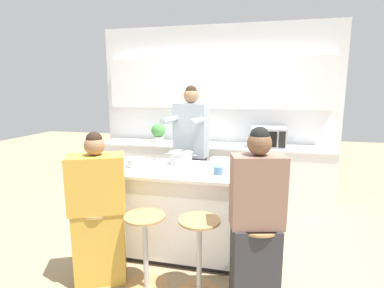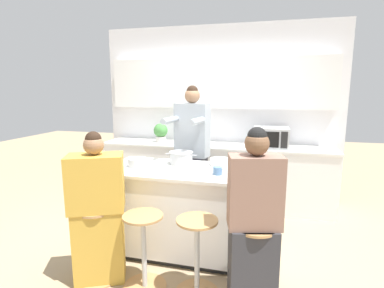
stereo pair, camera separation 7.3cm
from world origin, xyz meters
The scene contains 19 objects.
ground_plane centered at (0.00, 0.00, 0.00)m, with size 16.00×16.00×0.00m, color tan.
wall_back centered at (0.00, 1.75, 1.54)m, with size 3.69×0.22×2.70m.
back_counter centered at (0.00, 1.45, 0.46)m, with size 3.43×0.62×0.92m.
kitchen_island centered at (0.00, 0.00, 0.46)m, with size 1.75×0.79×0.92m.
bar_stool_leftmost centered at (-0.70, -0.67, 0.35)m, with size 0.38×0.38×0.68m.
bar_stool_center_left centered at (-0.23, -0.69, 0.35)m, with size 0.38×0.38×0.68m.
bar_stool_center_right centered at (0.23, -0.66, 0.35)m, with size 0.38×0.38×0.68m.
bar_stool_rightmost centered at (0.70, -0.66, 0.35)m, with size 0.38×0.38×0.68m.
person_cooking centered at (-0.14, 0.63, 0.88)m, with size 0.46×0.62×1.78m.
person_wrapped_blanket centered at (-0.67, -0.68, 0.65)m, with size 0.55×0.45×1.38m.
person_seated_near centered at (0.69, -0.68, 0.67)m, with size 0.44×0.34×1.46m.
cooking_pot centered at (-0.15, 0.19, 0.99)m, with size 0.35×0.27×0.14m.
fruit_bowl centered at (-0.58, -0.02, 0.96)m, with size 0.21×0.21×0.08m.
mixing_bowl_steel centered at (0.28, 0.25, 0.95)m, with size 0.22×0.22×0.07m.
coffee_cup_near centered at (0.31, -0.13, 0.96)m, with size 0.12×0.09×0.08m.
banana_bunch centered at (0.71, -0.09, 0.94)m, with size 0.14×0.10×0.05m.
juice_carton centered at (0.55, -0.08, 1.02)m, with size 0.07×0.07×0.21m.
microwave centered at (0.81, 1.42, 1.06)m, with size 0.48×0.37×0.28m.
potted_plant centered at (-0.86, 1.45, 1.08)m, with size 0.22×0.22×0.29m.
Camera 2 is at (0.76, -2.90, 1.72)m, focal length 28.00 mm.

